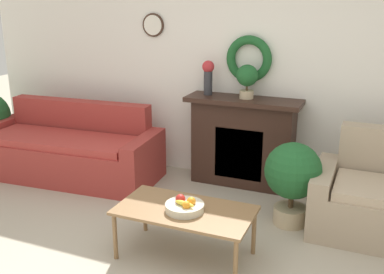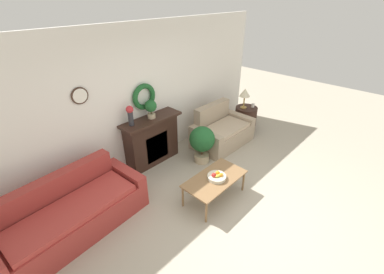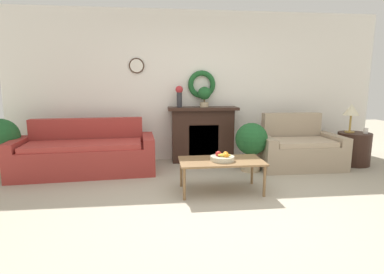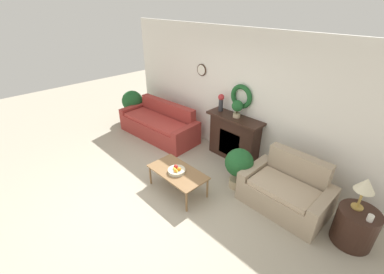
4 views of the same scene
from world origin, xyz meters
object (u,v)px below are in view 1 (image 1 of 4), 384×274
fireplace (243,141)px  fruit_bowl (185,206)px  coffee_table (185,213)px  potted_plant_on_mantel (247,78)px  potted_plant_floor_by_loveseat (293,175)px  vase_on_mantel_left (208,75)px  couch_left (69,151)px

fireplace → fruit_bowl: (0.02, -1.65, -0.04)m
coffee_table → potted_plant_on_mantel: 1.81m
fruit_bowl → coffee_table: bearing=109.9°
coffee_table → potted_plant_floor_by_loveseat: potted_plant_floor_by_loveseat is taller
vase_on_mantel_left → potted_plant_floor_by_loveseat: size_ratio=0.48×
fireplace → potted_plant_floor_by_loveseat: (0.69, -0.74, -0.02)m
potted_plant_on_mantel → potted_plant_floor_by_loveseat: 1.22m
couch_left → coffee_table: couch_left is taller
fireplace → potted_plant_floor_by_loveseat: size_ratio=1.58×
coffee_table → potted_plant_on_mantel: (0.02, 1.61, 0.83)m
fireplace → coffee_table: fireplace is taller
potted_plant_on_mantel → potted_plant_floor_by_loveseat: (0.66, -0.72, -0.73)m
fireplace → potted_plant_on_mantel: bearing=-27.8°
coffee_table → potted_plant_floor_by_loveseat: (0.68, 0.89, 0.10)m
couch_left → potted_plant_floor_by_loveseat: size_ratio=2.77×
fruit_bowl → potted_plant_on_mantel: (0.01, 1.64, 0.75)m
coffee_table → potted_plant_on_mantel: bearing=89.2°
couch_left → fruit_bowl: 2.27m
couch_left → vase_on_mantel_left: bearing=15.4°
couch_left → potted_plant_on_mantel: 2.25m
fruit_bowl → couch_left: bearing=150.5°
fireplace → potted_plant_floor_by_loveseat: fireplace is taller
fireplace → potted_plant_floor_by_loveseat: 1.01m
vase_on_mantel_left → potted_plant_floor_by_loveseat: vase_on_mantel_left is taller
potted_plant_floor_by_loveseat → couch_left: bearing=175.7°
couch_left → potted_plant_floor_by_loveseat: (2.65, -0.20, 0.18)m
potted_plant_on_mantel → coffee_table: bearing=-90.8°
fruit_bowl → potted_plant_floor_by_loveseat: bearing=53.7°
fireplace → vase_on_mantel_left: size_ratio=3.30×
fireplace → vase_on_mantel_left: (-0.42, 0.01, 0.71)m
couch_left → fruit_bowl: size_ratio=7.10×
couch_left → potted_plant_on_mantel: potted_plant_on_mantel is taller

